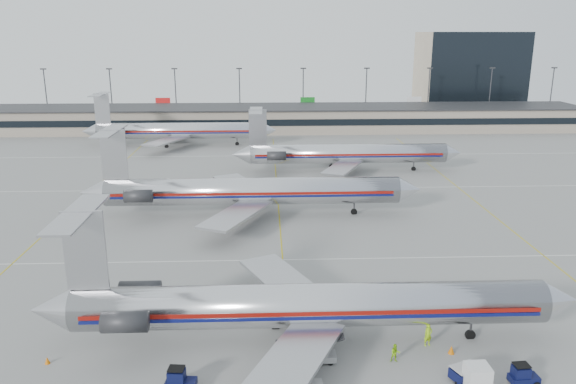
{
  "coord_description": "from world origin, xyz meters",
  "views": [
    {
      "loc": [
        -1.75,
        -48.69,
        24.59
      ],
      "look_at": [
        1.09,
        22.14,
        4.5
      ],
      "focal_mm": 35.0,
      "sensor_mm": 36.0,
      "label": 1
    }
  ],
  "objects_px": {
    "jet_foreground": "(300,305)",
    "uld_container": "(477,379)",
    "belt_loader": "(314,355)",
    "jet_second_row": "(246,191)"
  },
  "relations": [
    {
      "from": "belt_loader",
      "to": "jet_foreground",
      "type": "bearing_deg",
      "value": 108.46
    },
    {
      "from": "jet_foreground",
      "to": "uld_container",
      "type": "distance_m",
      "value": 14.31
    },
    {
      "from": "uld_container",
      "to": "belt_loader",
      "type": "relative_size",
      "value": 0.5
    },
    {
      "from": "jet_foreground",
      "to": "belt_loader",
      "type": "height_order",
      "value": "jet_foreground"
    },
    {
      "from": "uld_container",
      "to": "jet_second_row",
      "type": "bearing_deg",
      "value": 111.6
    },
    {
      "from": "jet_foreground",
      "to": "jet_second_row",
      "type": "bearing_deg",
      "value": 99.11
    },
    {
      "from": "jet_foreground",
      "to": "jet_second_row",
      "type": "relative_size",
      "value": 0.95
    },
    {
      "from": "jet_foreground",
      "to": "uld_container",
      "type": "height_order",
      "value": "jet_foreground"
    },
    {
      "from": "jet_second_row",
      "to": "uld_container",
      "type": "distance_m",
      "value": 44.55
    },
    {
      "from": "jet_foreground",
      "to": "uld_container",
      "type": "relative_size",
      "value": 21.28
    }
  ]
}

